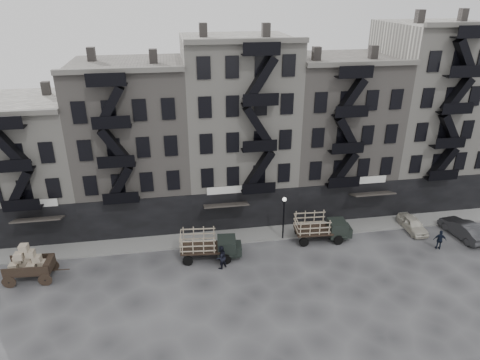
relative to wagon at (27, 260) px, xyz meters
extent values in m
plane|color=#38383A|center=(18.11, -0.14, -1.80)|extent=(140.00, 140.00, 0.00)
cube|color=slate|center=(18.11, 3.61, -1.72)|extent=(55.00, 2.50, 0.15)
cube|color=#AEAAA0|center=(-1.89, 9.86, 4.20)|extent=(10.00, 10.00, 12.00)
cube|color=black|center=(-1.89, 4.91, 0.20)|extent=(10.00, 0.35, 4.00)
cube|color=#4C4744|center=(0.61, 9.86, 10.80)|extent=(0.70, 0.70, 1.20)
cube|color=slate|center=(8.11, 9.86, 5.70)|extent=(10.00, 10.00, 15.00)
cube|color=black|center=(8.11, 4.91, 0.20)|extent=(10.00, 0.35, 4.00)
cube|color=#595651|center=(8.11, 4.71, 13.40)|extent=(10.00, 0.50, 0.40)
cube|color=#4C4744|center=(5.11, 9.86, 13.80)|extent=(0.70, 0.70, 1.20)
cube|color=#4C4744|center=(10.61, 9.86, 13.80)|extent=(0.70, 0.70, 1.20)
cube|color=#AEAAA0|center=(18.11, 9.86, 6.70)|extent=(10.00, 10.00, 17.00)
cube|color=black|center=(18.11, 4.91, 0.20)|extent=(10.00, 0.35, 4.00)
cube|color=#595651|center=(18.11, 4.71, 15.40)|extent=(10.00, 0.50, 0.40)
cube|color=#4C4744|center=(15.11, 9.86, 15.80)|extent=(0.70, 0.70, 1.20)
cube|color=#4C4744|center=(20.61, 9.86, 15.80)|extent=(0.70, 0.70, 1.20)
cube|color=slate|center=(28.11, 9.86, 5.70)|extent=(10.00, 10.00, 15.00)
cube|color=black|center=(28.11, 4.91, 0.20)|extent=(10.00, 0.35, 4.00)
cube|color=#595651|center=(28.11, 4.71, 13.40)|extent=(10.00, 0.50, 0.40)
cube|color=#4C4744|center=(25.11, 9.86, 13.80)|extent=(0.70, 0.70, 1.20)
cube|color=#4C4744|center=(30.61, 9.86, 13.80)|extent=(0.70, 0.70, 1.20)
cube|color=#AEAAA0|center=(38.11, 9.86, 7.20)|extent=(10.00, 10.00, 18.00)
cube|color=black|center=(38.11, 4.91, 0.20)|extent=(10.00, 0.35, 4.00)
cube|color=#595651|center=(38.11, 4.71, 16.40)|extent=(10.00, 0.50, 0.40)
cube|color=#4C4744|center=(35.11, 9.86, 16.80)|extent=(0.70, 0.70, 1.20)
cube|color=#4C4744|center=(40.61, 9.86, 16.80)|extent=(0.70, 0.70, 1.20)
cylinder|color=black|center=(21.11, 2.46, 0.20)|extent=(0.14, 0.14, 4.00)
sphere|color=silver|center=(21.11, 2.46, 2.30)|extent=(0.36, 0.36, 0.36)
cube|color=black|center=(0.11, 0.01, -0.84)|extent=(3.53, 2.01, 0.19)
cylinder|color=black|center=(-1.28, -0.87, -1.27)|extent=(1.05, 0.16, 1.05)
cylinder|color=black|center=(-1.17, 1.04, -1.27)|extent=(1.05, 0.16, 1.05)
cylinder|color=black|center=(1.38, -1.02, -1.27)|extent=(1.05, 0.16, 1.05)
cylinder|color=black|center=(1.49, 0.88, -1.27)|extent=(1.05, 0.16, 1.05)
cube|color=black|center=(1.63, -0.08, -0.46)|extent=(0.56, 1.55, 0.76)
cube|color=black|center=(13.49, 0.71, -0.79)|extent=(3.43, 2.22, 0.17)
cube|color=black|center=(15.69, 0.50, -0.69)|extent=(1.69, 1.87, 1.44)
cube|color=black|center=(16.55, 0.41, -0.98)|extent=(0.90, 1.51, 0.86)
cylinder|color=black|center=(15.50, -0.45, -1.36)|extent=(0.88, 0.29, 0.86)
cylinder|color=black|center=(15.69, 1.46, -1.36)|extent=(0.88, 0.29, 0.86)
cylinder|color=black|center=(12.35, -0.14, -1.36)|extent=(0.88, 0.29, 0.86)
cylinder|color=black|center=(12.54, 1.77, -1.36)|extent=(0.88, 0.29, 0.86)
cube|color=black|center=(23.78, 1.91, -0.79)|extent=(3.37, 2.11, 0.17)
cube|color=black|center=(25.98, 1.78, -0.70)|extent=(1.63, 1.81, 1.43)
cube|color=black|center=(26.83, 1.72, -0.98)|extent=(0.85, 1.48, 0.86)
cylinder|color=black|center=(25.82, 0.83, -1.37)|extent=(0.87, 0.26, 0.86)
cylinder|color=black|center=(25.94, 2.74, -1.37)|extent=(0.87, 0.26, 0.86)
cylinder|color=black|center=(22.67, 1.02, -1.37)|extent=(0.87, 0.26, 0.86)
cylinder|color=black|center=(22.79, 2.93, -1.37)|extent=(0.87, 0.26, 0.86)
imported|color=beige|center=(33.62, 2.05, -1.15)|extent=(1.60, 3.84, 1.30)
imported|color=#28282A|center=(37.61, 0.25, -1.01)|extent=(2.27, 4.94, 1.57)
imported|color=black|center=(15.02, -0.93, -0.78)|extent=(1.25, 1.20, 2.04)
imported|color=black|center=(34.26, -1.28, -0.89)|extent=(1.15, 0.79, 1.82)
camera|label=1|loc=(11.83, -29.85, 19.28)|focal=32.00mm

